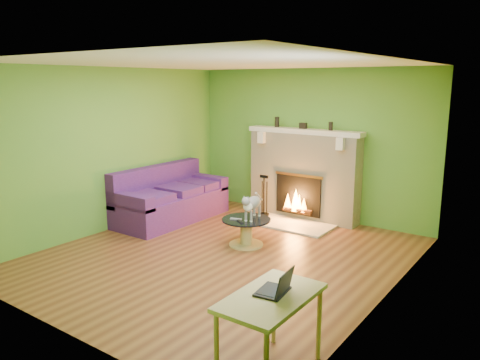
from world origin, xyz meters
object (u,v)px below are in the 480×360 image
Objects in this scene: coffee_table at (246,230)px; cat at (253,206)px; sofa at (169,199)px; desk at (271,305)px.

cat is (0.08, 0.05, 0.37)m from coffee_table.
coffee_table is (1.87, -0.33, -0.13)m from sofa.
sofa is 2.20× the size of desk.
coffee_table is at bearing -9.94° from sofa.
cat reaches higher than desk.
sofa is at bearing 144.00° from desk.
sofa reaches higher than desk.
sofa is 3.26× the size of cat.
desk is at bearing -64.75° from cat.
desk is 3.10m from cat.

